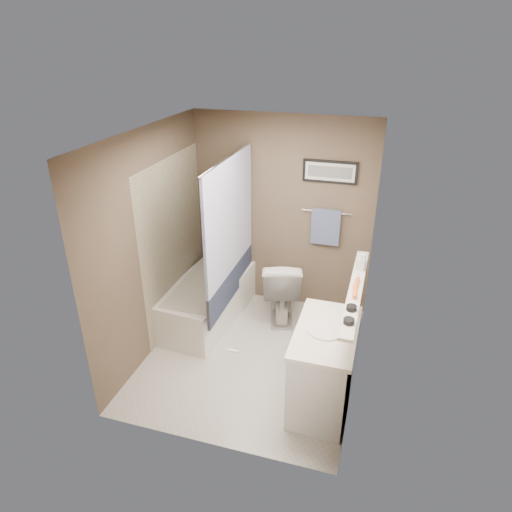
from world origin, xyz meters
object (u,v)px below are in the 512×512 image
(bathtub, at_px, (207,300))
(glass_jar, at_px, (361,259))
(toilet, at_px, (281,287))
(hair_brush_front, at_px, (355,291))
(candle_bowl_far, at_px, (352,308))
(candle_bowl_near, at_px, (349,321))
(hair_brush_back, at_px, (356,284))
(vanity, at_px, (324,370))
(soap_bottle, at_px, (361,261))

(bathtub, distance_m, glass_jar, 2.02)
(toilet, relative_size, hair_brush_front, 3.68)
(bathtub, height_order, candle_bowl_far, candle_bowl_far)
(toilet, bearing_deg, candle_bowl_near, 105.64)
(candle_bowl_near, height_order, hair_brush_back, hair_brush_back)
(candle_bowl_far, bearing_deg, hair_brush_back, 90.00)
(candle_bowl_near, xyz_separation_m, hair_brush_back, (0.00, 0.61, 0.00))
(vanity, distance_m, candle_bowl_far, 0.76)
(candle_bowl_near, relative_size, soap_bottle, 0.53)
(candle_bowl_near, distance_m, glass_jar, 1.08)
(bathtub, xyz_separation_m, soap_bottle, (1.79, -0.33, 0.95))
(vanity, height_order, soap_bottle, soap_bottle)
(candle_bowl_near, height_order, hair_brush_front, hair_brush_front)
(toilet, distance_m, glass_jar, 1.31)
(vanity, xyz_separation_m, glass_jar, (0.19, 0.83, 0.77))
(candle_bowl_far, xyz_separation_m, soap_bottle, (0.00, 0.76, 0.07))
(toilet, distance_m, vanity, 1.54)
(bathtub, bearing_deg, toilet, 24.25)
(toilet, xyz_separation_m, candle_bowl_far, (0.93, -1.39, 0.73))
(bathtub, relative_size, glass_jar, 15.00)
(hair_brush_front, bearing_deg, toilet, 129.70)
(bathtub, xyz_separation_m, vanity, (1.60, -1.05, 0.15))
(vanity, relative_size, hair_brush_back, 4.09)
(vanity, distance_m, candle_bowl_near, 0.80)
(bathtub, bearing_deg, vanity, -28.36)
(hair_brush_back, bearing_deg, glass_jar, 90.00)
(candle_bowl_far, distance_m, hair_brush_front, 0.28)
(candle_bowl_far, bearing_deg, vanity, 166.15)
(glass_jar, bearing_deg, soap_bottle, -90.00)
(toilet, height_order, vanity, toilet)
(candle_bowl_near, distance_m, hair_brush_front, 0.48)
(hair_brush_front, relative_size, hair_brush_back, 1.00)
(vanity, xyz_separation_m, hair_brush_back, (0.19, 0.37, 0.74))
(toilet, bearing_deg, soap_bottle, 131.05)
(soap_bottle, bearing_deg, toilet, 145.60)
(glass_jar, bearing_deg, hair_brush_front, -90.00)
(soap_bottle, bearing_deg, hair_brush_back, -90.00)
(toilet, bearing_deg, hair_brush_back, 118.85)
(bathtub, height_order, soap_bottle, soap_bottle)
(toilet, bearing_deg, glass_jar, 136.45)
(vanity, relative_size, candle_bowl_near, 10.00)
(toilet, height_order, glass_jar, glass_jar)
(candle_bowl_near, bearing_deg, vanity, 126.89)
(candle_bowl_far, height_order, soap_bottle, soap_bottle)
(bathtub, relative_size, soap_bottle, 8.81)
(vanity, distance_m, hair_brush_front, 0.79)
(candle_bowl_near, height_order, soap_bottle, soap_bottle)
(candle_bowl_far, bearing_deg, glass_jar, 90.00)
(candle_bowl_near, xyz_separation_m, candle_bowl_far, (0.00, 0.20, 0.00))
(toilet, distance_m, soap_bottle, 1.38)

